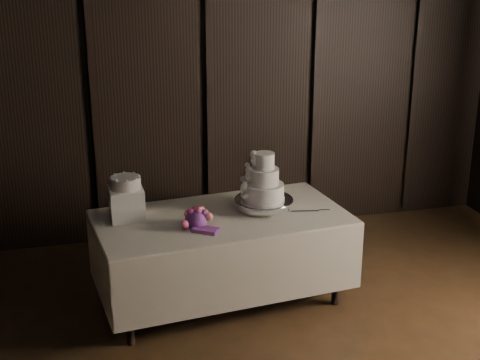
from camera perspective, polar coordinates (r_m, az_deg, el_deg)
name	(u,v)px	position (r m, az deg, el deg)	size (l,w,h in m)	color
room	(352,220)	(3.34, 9.58, -3.35)	(6.08, 7.08, 3.08)	black
display_table	(222,255)	(5.46, -1.53, -6.42)	(2.09, 1.26, 0.76)	beige
cake_stand	(264,204)	(5.45, 2.03, -2.08)	(0.48, 0.48, 0.09)	silver
wedding_cake	(261,182)	(5.36, 1.81, -0.17)	(0.37, 0.33, 0.39)	white
bouquet	(196,218)	(5.11, -3.79, -3.28)	(0.31, 0.41, 0.20)	#CC4979
box_pedestal	(127,204)	(5.31, -9.65, -2.00)	(0.26, 0.26, 0.25)	white
small_cake	(125,183)	(5.25, -9.75, -0.24)	(0.24, 0.24, 0.09)	white
cake_knife	(302,211)	(5.43, 5.28, -2.67)	(0.37, 0.02, 0.01)	silver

